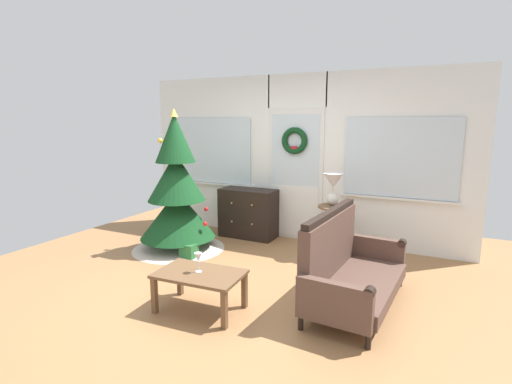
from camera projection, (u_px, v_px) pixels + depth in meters
ground_plane at (231, 286)px, 4.35m from camera, size 6.76×6.76×0.00m
back_wall_with_door at (296, 158)px, 5.96m from camera, size 5.20×0.19×2.55m
christmas_tree at (177, 197)px, 5.51m from camera, size 1.34×1.34×2.02m
dresser_cabinet at (248, 213)px, 6.16m from camera, size 0.91×0.45×0.78m
settee_sofa at (347, 268)px, 3.89m from camera, size 0.82×1.58×0.96m
side_table at (335, 221)px, 5.23m from camera, size 0.50×0.48×0.71m
table_lamp at (333, 185)px, 5.20m from camera, size 0.28×0.28×0.44m
coffee_table at (200, 278)px, 3.74m from camera, size 0.87×0.57×0.39m
wine_glass at (198, 258)px, 3.72m from camera, size 0.08×0.08×0.20m
gift_box at (189, 251)px, 5.22m from camera, size 0.20×0.18×0.20m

